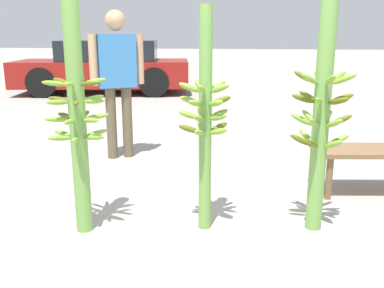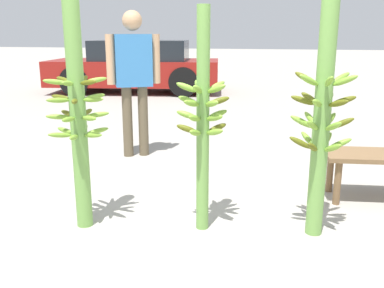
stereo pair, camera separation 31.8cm
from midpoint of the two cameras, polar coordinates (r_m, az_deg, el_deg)
ground_plane at (r=3.13m, az=-2.72°, el=-13.01°), size 80.00×80.00×0.00m
banana_stalk_left at (r=3.18m, az=-17.85°, el=3.54°), size 0.45×0.45×1.73m
banana_stalk_center at (r=3.08m, az=-1.18°, el=3.37°), size 0.39×0.40×1.64m
banana_stalk_right at (r=3.16m, az=14.11°, el=3.33°), size 0.46×0.45×1.67m
vendor_person at (r=5.08m, az=-11.74°, el=9.43°), size 0.60×0.38×1.70m
market_bench at (r=4.19m, az=21.08°, el=-1.50°), size 1.13×0.58×0.43m
parked_car at (r=11.02m, az=-12.38°, el=9.96°), size 4.44×2.46×1.29m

